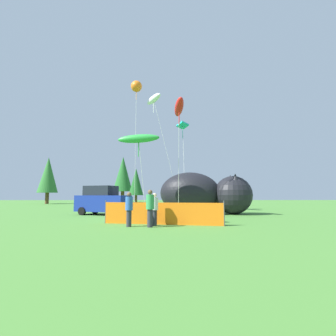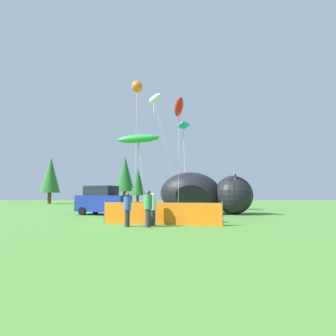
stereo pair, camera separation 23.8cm
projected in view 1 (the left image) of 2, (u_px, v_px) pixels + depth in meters
The scene contains 16 objects.
ground_plane at pixel (151, 220), 16.08m from camera, with size 120.00×120.00×0.00m, color #477F33.
parked_car at pixel (102, 201), 20.05m from camera, with size 4.44×3.08×2.21m.
folding_chair at pixel (216, 213), 14.56m from camera, with size 0.66×0.66×0.88m.
inflatable_cat at pixel (203, 195), 21.09m from camera, with size 7.57×4.29×3.35m.
safety_fence at pixel (162, 214), 13.50m from camera, with size 6.17×1.45×1.24m.
spectator_in_red_shirt at pixel (155, 208), 13.09m from camera, with size 0.35×0.35×1.61m.
spectator_in_grey_shirt at pixel (129, 208), 12.63m from camera, with size 0.36×0.36×1.65m.
spectator_in_white_shirt at pixel (150, 207), 12.46m from camera, with size 0.39×0.39×1.77m.
kite_teal_diamond at pixel (183, 127), 25.96m from camera, with size 1.26×3.00×8.72m.
kite_red_lizard at pixel (179, 107), 18.83m from camera, with size 0.79×2.36×8.43m.
kite_green_fish at pixel (139, 139), 18.60m from camera, with size 3.06×1.10×5.95m.
kite_white_ghost at pixel (154, 100), 24.28m from camera, with size 3.52×2.78×10.73m.
kite_orange_flower at pixel (136, 87), 24.68m from camera, with size 1.05×1.79×12.24m.
horizon_tree_east at pixel (48, 175), 44.61m from camera, with size 3.32×3.32×7.93m.
horizon_tree_west at pixel (136, 182), 45.51m from camera, with size 2.56×2.56×6.11m.
horizon_tree_mid at pixel (123, 174), 53.94m from camera, with size 3.94×3.94×9.41m.
Camera 1 is at (0.78, -16.33, 1.53)m, focal length 28.00 mm.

